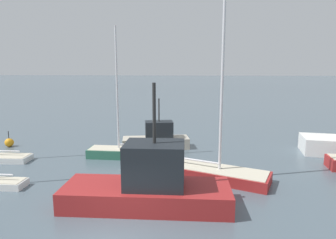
# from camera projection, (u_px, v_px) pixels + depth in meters

# --- Properties ---
(sailboat_3) EXTENTS (5.42, 1.68, 9.45)m
(sailboat_3) POSITION_uv_depth(u_px,v_px,m) (124.00, 151.00, 21.41)
(sailboat_3) COLOR #2D6B51
(sailboat_3) RESTS_ON ground_plane
(sailboat_4) EXTENTS (7.17, 4.29, 11.45)m
(sailboat_4) POSITION_uv_depth(u_px,v_px,m) (211.00, 170.00, 17.34)
(sailboat_4) COLOR maroon
(sailboat_4) RESTS_ON ground_plane
(fishing_boat_0) EXTENTS (8.08, 3.11, 5.88)m
(fishing_boat_0) POSITION_uv_depth(u_px,v_px,m) (149.00, 185.00, 13.69)
(fishing_boat_0) COLOR maroon
(fishing_boat_0) RESTS_ON ground_plane
(fishing_boat_2) EXTENTS (5.68, 2.93, 4.14)m
(fishing_boat_2) POSITION_uv_depth(u_px,v_px,m) (157.00, 138.00, 23.90)
(fishing_boat_2) COLOR #BCB29E
(fishing_boat_2) RESTS_ON ground_plane
(channel_buoy_0) EXTENTS (0.72, 0.72, 1.34)m
(channel_buoy_0) POSITION_uv_depth(u_px,v_px,m) (9.00, 142.00, 24.36)
(channel_buoy_0) COLOR orange
(channel_buoy_0) RESTS_ON ground_plane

